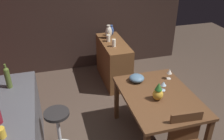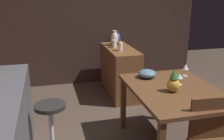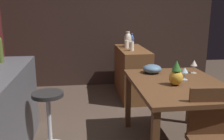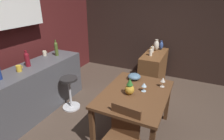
% 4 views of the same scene
% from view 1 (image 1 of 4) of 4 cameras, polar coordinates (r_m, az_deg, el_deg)
% --- Properties ---
extents(wall_side_right, '(0.10, 4.40, 2.60)m').
position_cam_1_polar(wall_side_right, '(5.04, -7.66, 14.20)').
color(wall_side_right, '#33231E').
rests_on(wall_side_right, ground_plane).
extents(dining_table, '(1.24, 0.92, 0.74)m').
position_cam_1_polar(dining_table, '(3.28, 10.94, -7.09)').
color(dining_table, '#56351E').
rests_on(dining_table, ground_plane).
extents(sideboard_cabinet, '(1.10, 0.44, 0.82)m').
position_cam_1_polar(sideboard_cabinet, '(4.74, 0.34, 2.00)').
color(sideboard_cabinet, brown).
rests_on(sideboard_cabinet, ground_plane).
extents(bar_stool, '(0.34, 0.34, 0.64)m').
position_cam_1_polar(bar_stool, '(3.31, -12.45, -13.81)').
color(bar_stool, '#262323').
rests_on(bar_stool, ground_plane).
extents(wine_glass_left, '(0.08, 0.08, 0.13)m').
position_cam_1_polar(wine_glass_left, '(3.29, 12.08, -3.26)').
color(wine_glass_left, silver).
rests_on(wine_glass_left, dining_table).
extents(wine_glass_right, '(0.07, 0.07, 0.15)m').
position_cam_1_polar(wine_glass_right, '(3.57, 13.43, -0.43)').
color(wine_glass_right, silver).
rests_on(wine_glass_right, dining_table).
extents(pineapple_centerpiece, '(0.13, 0.13, 0.25)m').
position_cam_1_polar(pineapple_centerpiece, '(3.09, 10.83, -5.25)').
color(pineapple_centerpiece, gold).
rests_on(pineapple_centerpiece, dining_table).
extents(fruit_bowl, '(0.21, 0.21, 0.10)m').
position_cam_1_polar(fruit_bowl, '(3.46, 5.85, -1.93)').
color(fruit_bowl, slate).
rests_on(fruit_bowl, dining_table).
extents(wine_bottle_olive, '(0.07, 0.07, 0.33)m').
position_cam_1_polar(wine_bottle_olive, '(3.22, -23.49, -1.47)').
color(wine_bottle_olive, '#475623').
rests_on(wine_bottle_olive, kitchen_counter).
extents(cup_mustard, '(0.12, 0.08, 0.10)m').
position_cam_1_polar(cup_mustard, '(2.54, -24.76, -13.31)').
color(cup_mustard, gold).
rests_on(cup_mustard, kitchen_counter).
extents(pillar_candle_tall, '(0.07, 0.07, 0.17)m').
position_cam_1_polar(pillar_candle_tall, '(4.36, 0.46, 6.43)').
color(pillar_candle_tall, white).
rests_on(pillar_candle_tall, sideboard_cabinet).
extents(pillar_candle_short, '(0.07, 0.07, 0.16)m').
position_cam_1_polar(pillar_candle_short, '(4.59, -0.88, 7.55)').
color(pillar_candle_short, white).
rests_on(pillar_candle_short, sideboard_cabinet).
extents(vase_ceramic_ivory, '(0.13, 0.13, 0.26)m').
position_cam_1_polar(vase_ceramic_ivory, '(4.73, -0.81, 8.96)').
color(vase_ceramic_ivory, beige).
rests_on(vase_ceramic_ivory, sideboard_cabinet).
extents(vase_ceramic_blue, '(0.10, 0.10, 0.22)m').
position_cam_1_polar(vase_ceramic_blue, '(4.87, -0.16, 9.29)').
color(vase_ceramic_blue, '#334C8C').
rests_on(vase_ceramic_blue, sideboard_cabinet).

